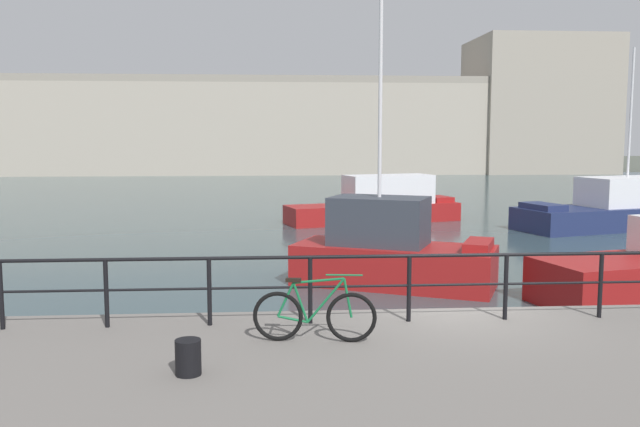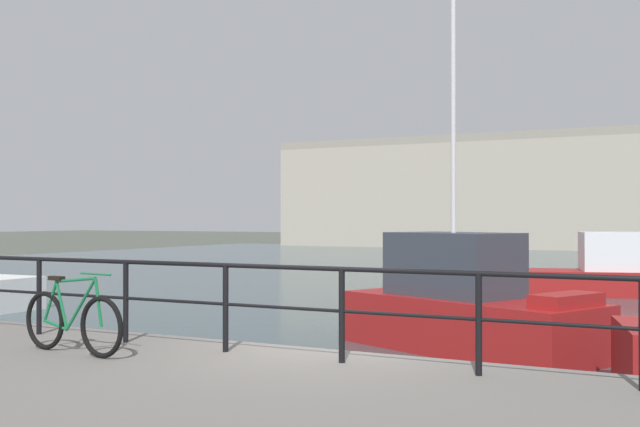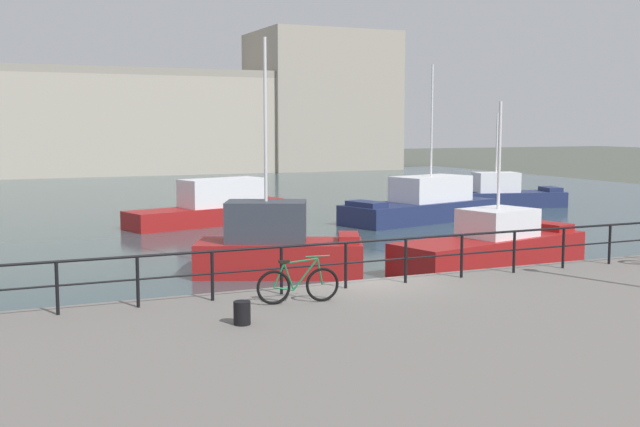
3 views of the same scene
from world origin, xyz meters
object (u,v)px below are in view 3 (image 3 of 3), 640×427
Objects in this scene: moored_harbor_tender at (276,247)px; moored_green_narrowboat at (422,204)px; harbor_building at (144,118)px; mooring_bollard at (242,313)px; moored_blue_motorboat at (501,195)px; moored_red_daysailer at (215,206)px; parked_bicycle at (298,285)px; moored_white_yacht at (492,248)px.

moored_green_narrowboat is (11.50, 10.24, -0.07)m from moored_harbor_tender.
harbor_building is 149.61× the size of mooring_bollard.
moored_red_daysailer is (-17.29, -1.06, 0.17)m from moored_blue_motorboat.
parked_bicycle is at bearing 37.11° from mooring_bollard.
parked_bicycle is at bearing -98.54° from harbor_building.
moored_blue_motorboat is 0.99× the size of moored_white_yacht.
moored_blue_motorboat reaches higher than parked_bicycle.
moored_red_daysailer is at bearing -96.94° from harbor_building.
mooring_bollard is at bearing -160.15° from moored_white_yacht.
moored_red_daysailer is 1.13× the size of moored_harbor_tender.
moored_green_narrowboat is 1.18× the size of moored_white_yacht.
moored_white_yacht is at bearing 40.14° from parked_bicycle.
moored_white_yacht is 13.05m from mooring_bollard.
moored_blue_motorboat is 17.01× the size of mooring_bollard.
moored_green_narrowboat is at bearing -138.95° from moored_blue_motorboat.
harbor_building reaches higher than moored_green_narrowboat.
moored_blue_motorboat is at bearing 45.10° from mooring_bollard.
moored_harbor_tender is at bearing 79.85° from parked_bicycle.
parked_bicycle reaches higher than mooring_bollard.
harbor_building is 45.11m from moored_green_narrowboat.
moored_red_daysailer reaches higher than mooring_bollard.
moored_red_daysailer is 13.26m from moored_harbor_tender.
moored_blue_motorboat is at bearing 53.03° from parked_bicycle.
moored_white_yacht is at bearing 33.41° from mooring_bollard.
moored_blue_motorboat is 32.96m from mooring_bollard.
moored_harbor_tender reaches higher than moored_white_yacht.
moored_green_narrowboat is (-7.63, -3.95, 0.15)m from moored_blue_motorboat.
harbor_building is at bearing 107.12° from moored_harbor_tender.
moored_green_narrowboat is 20.14× the size of mooring_bollard.
moored_green_narrowboat is 5.03× the size of parked_bicycle.
moored_white_yacht is 11.03m from parked_bicycle.
moored_red_daysailer is 1.10× the size of moored_white_yacht.
moored_red_daysailer is 15.88m from moored_white_yacht.
moored_blue_motorboat is 0.84× the size of moored_green_narrowboat.
moored_green_narrowboat is at bearing 65.99° from moored_harbor_tender.
moored_red_daysailer is at bearing 94.44° from moored_white_yacht.
moored_red_daysailer is 4.70× the size of parked_bicycle.
harbor_building is 7.95× the size of moored_red_daysailer.
harbor_building is at bearing 120.36° from moored_blue_motorboat.
harbor_building is 37.34× the size of parked_bicycle.
moored_red_daysailer is 0.94× the size of moored_green_narrowboat.
moored_harbor_tender is 4.17× the size of parked_bicycle.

